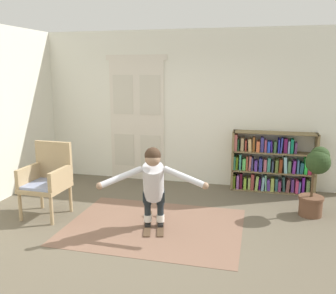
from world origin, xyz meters
The scene contains 9 objects.
ground_plane centered at (0.00, 0.00, 0.00)m, with size 7.20×7.20×0.00m, color brown.
back_wall centered at (0.00, 2.60, 1.45)m, with size 6.00×0.10×2.90m, color silver.
double_door centered at (-1.12, 2.54, 1.23)m, with size 1.22×0.05×2.45m.
rug centered at (-0.16, 0.39, 0.00)m, with size 2.45×1.85×0.01m, color brown.
bookshelf centered at (1.46, 2.39, 0.49)m, with size 1.47×0.30×1.09m.
wicker_chair centered at (-1.83, 0.43, 0.58)m, with size 0.62×0.62×1.10m.
potted_plant centered at (2.06, 1.33, 0.63)m, with size 0.41×0.42×1.07m.
skis_pair centered at (-0.16, 0.41, 0.02)m, with size 0.44×0.79×0.07m.
person_skier centered at (-0.12, 0.23, 0.72)m, with size 1.38×0.82×1.13m.
Camera 1 is at (1.20, -4.27, 2.18)m, focal length 39.27 mm.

